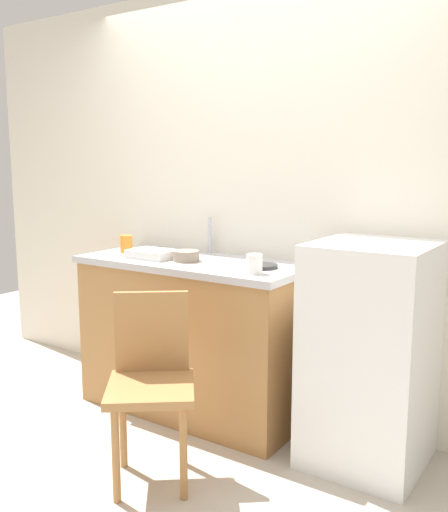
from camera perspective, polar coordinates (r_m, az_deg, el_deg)
ground_plane at (r=3.03m, az=-6.21°, el=-20.48°), size 8.00×8.00×0.00m
back_wall at (r=3.46m, az=4.18°, el=5.72°), size 4.80×0.10×2.58m
cabinet_base at (r=3.48m, az=-2.99°, el=-8.31°), size 1.36×0.60×0.90m
countertop at (r=3.37m, az=-3.06°, el=-0.67°), size 1.40×0.64×0.04m
faucet at (r=3.58m, az=-1.44°, el=2.10°), size 0.02×0.02×0.23m
refrigerator at (r=2.95m, az=14.52°, el=-9.57°), size 0.56×0.60×1.13m
chair at (r=2.76m, az=-7.36°, el=-12.10°), size 0.56×0.56×0.89m
dish_tray at (r=3.43m, az=-7.21°, el=0.22°), size 0.28×0.20×0.05m
terracotta_bowl at (r=3.30m, az=-3.86°, el=0.01°), size 0.15×0.15×0.06m
hotplate at (r=3.09m, az=3.88°, el=-1.02°), size 0.17×0.17×0.02m
cup_orange at (r=3.67m, az=-9.83°, el=1.22°), size 0.08×0.08×0.11m
cup_white at (r=2.92m, az=3.09°, el=-0.81°), size 0.08×0.08×0.10m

